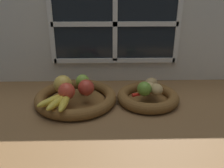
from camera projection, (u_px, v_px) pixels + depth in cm
name	position (u px, v px, depth cm)	size (l,w,h in cm)	color
ground_plane	(117.00, 108.00, 105.82)	(140.00, 90.00, 3.00)	brown
back_wall	(115.00, 29.00, 121.87)	(140.00, 4.60, 55.00)	silver
fruit_bowl_left	(76.00, 98.00, 106.39)	(36.44, 36.44, 4.83)	brown
fruit_bowl_right	(148.00, 97.00, 107.13)	(27.85, 27.85, 4.83)	brown
apple_red_front	(67.00, 91.00, 98.18)	(7.11, 7.11, 7.11)	#CC422D
apple_green_back	(83.00, 81.00, 109.25)	(6.43, 6.43, 6.43)	#7AA338
apple_golden_left	(63.00, 84.00, 104.01)	(8.00, 8.00, 8.00)	gold
apple_red_right	(86.00, 88.00, 101.74)	(7.09, 7.09, 7.09)	#B73828
banana_bunch_front	(59.00, 101.00, 94.49)	(13.16, 16.55, 3.11)	gold
potato_large	(148.00, 87.00, 105.25)	(7.12, 5.72, 4.51)	tan
potato_back	(151.00, 83.00, 109.00)	(7.12, 5.40, 4.96)	#A38451
potato_small	(156.00, 90.00, 102.49)	(6.78, 5.57, 4.87)	tan
lime_near	(144.00, 89.00, 101.51)	(6.27, 6.27, 6.27)	olive
chili_pepper	(145.00, 93.00, 102.64)	(1.62, 1.62, 12.16)	red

